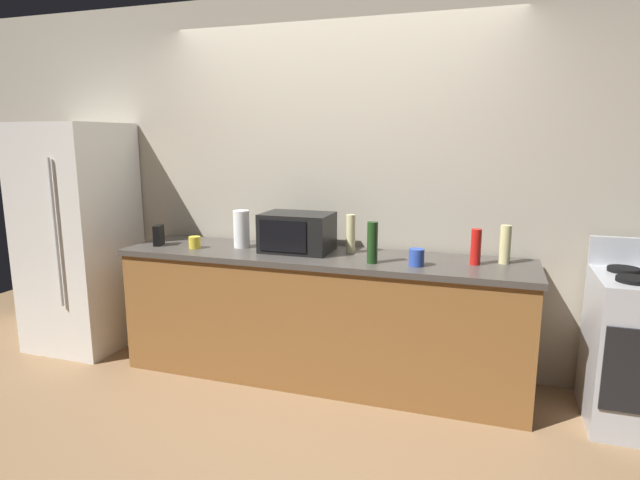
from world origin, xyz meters
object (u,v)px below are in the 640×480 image
(bottle_hot_sauce, at_px, (476,247))
(bottle_wine, at_px, (372,242))
(microwave, at_px, (297,232))
(bottle_vinegar, at_px, (505,244))
(bottle_hand_soap, at_px, (351,234))
(mug_blue, at_px, (417,257))
(mug_yellow, at_px, (195,242))
(paper_towel_roll, at_px, (241,229))
(refrigerator, at_px, (79,237))
(cordless_phone, at_px, (159,235))

(bottle_hot_sauce, height_order, bottle_wine, bottle_wine)
(microwave, xyz_separation_m, bottle_vinegar, (1.38, 0.07, -0.01))
(bottle_hand_soap, relative_size, mug_blue, 2.47)
(bottle_hand_soap, bearing_deg, mug_yellow, -169.25)
(bottle_hot_sauce, relative_size, bottle_hand_soap, 0.85)
(bottle_hot_sauce, distance_m, bottle_wine, 0.65)
(paper_towel_roll, relative_size, bottle_wine, 1.01)
(bottle_wine, relative_size, mug_yellow, 3.10)
(mug_blue, bearing_deg, bottle_wine, -177.60)
(refrigerator, bearing_deg, microwave, 1.48)
(bottle_hot_sauce, bearing_deg, bottle_hand_soap, 173.61)
(bottle_vinegar, bearing_deg, bottle_hot_sauce, -152.57)
(mug_blue, bearing_deg, microwave, 168.63)
(microwave, height_order, bottle_wine, microwave)
(paper_towel_roll, relative_size, bottle_hand_soap, 1.01)
(bottle_hot_sauce, distance_m, bottle_vinegar, 0.20)
(microwave, distance_m, paper_towel_roll, 0.43)
(cordless_phone, xyz_separation_m, mug_yellow, (0.31, -0.01, -0.03))
(bottle_hot_sauce, distance_m, mug_blue, 0.38)
(refrigerator, height_order, bottle_hot_sauce, refrigerator)
(refrigerator, distance_m, mug_blue, 2.73)
(mug_yellow, xyz_separation_m, mug_blue, (1.60, -0.03, 0.01))
(bottle_vinegar, xyz_separation_m, mug_blue, (-0.52, -0.24, -0.07))
(refrigerator, xyz_separation_m, bottle_vinegar, (3.24, 0.12, 0.12))
(bottle_hand_soap, relative_size, bottle_wine, 1.00)
(bottle_hot_sauce, relative_size, mug_yellow, 2.65)
(bottle_hand_soap, height_order, bottle_vinegar, bottle_hand_soap)
(cordless_phone, distance_m, bottle_hot_sauce, 2.26)
(cordless_phone, xyz_separation_m, bottle_vinegar, (2.43, 0.20, 0.05))
(bottle_wine, bearing_deg, mug_blue, 2.40)
(paper_towel_roll, bearing_deg, microwave, -0.29)
(cordless_phone, xyz_separation_m, bottle_hot_sauce, (2.26, 0.11, 0.04))
(microwave, relative_size, bottle_hand_soap, 1.80)
(mug_yellow, bearing_deg, bottle_hand_soap, 10.75)
(bottle_wine, height_order, mug_yellow, bottle_wine)
(cordless_phone, relative_size, bottle_hand_soap, 0.56)
(bottle_vinegar, bearing_deg, microwave, -177.18)
(bottle_hand_soap, bearing_deg, paper_towel_roll, -175.09)
(bottle_hot_sauce, relative_size, bottle_wine, 0.85)
(bottle_wine, distance_m, mug_blue, 0.29)
(refrigerator, xyz_separation_m, cordless_phone, (0.81, -0.08, 0.07))
(bottle_hot_sauce, bearing_deg, cordless_phone, -177.28)
(microwave, xyz_separation_m, mug_blue, (0.86, -0.17, -0.08))
(bottle_vinegar, distance_m, bottle_wine, 0.84)
(mug_blue, bearing_deg, bottle_hot_sauce, 23.45)
(bottle_hand_soap, bearing_deg, microwave, -169.07)
(refrigerator, xyz_separation_m, mug_yellow, (1.12, -0.09, 0.04))
(cordless_phone, relative_size, mug_blue, 1.39)
(microwave, bearing_deg, mug_blue, -11.37)
(cordless_phone, distance_m, mug_yellow, 0.31)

